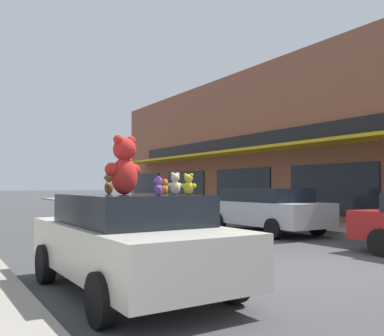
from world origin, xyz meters
name	(u,v)px	position (x,y,z in m)	size (l,w,h in m)	color
ground_plane	(310,271)	(0.00, 0.00, 0.00)	(260.00, 260.00, 0.00)	#424244
storefront_row	(375,145)	(14.20, 8.79, 3.71)	(15.05, 34.07, 7.43)	brown
plush_art_car	(130,240)	(-3.41, 0.26, 0.76)	(2.05, 4.10, 1.42)	beige
teddy_bear_giant	(124,166)	(-3.51, 0.26, 1.83)	(0.66, 0.47, 0.86)	red
teddy_bear_cream	(175,184)	(-2.96, -0.28, 1.57)	(0.24, 0.15, 0.32)	beige
teddy_bear_brown	(109,184)	(-3.58, 0.71, 1.58)	(0.19, 0.25, 0.34)	olive
teddy_bear_orange	(165,187)	(-2.75, 0.44, 1.53)	(0.17, 0.15, 0.23)	orange
teddy_bear_yellow	(189,185)	(-2.85, -0.46, 1.56)	(0.20, 0.20, 0.30)	yellow
teddy_bear_purple	(158,186)	(-3.40, -0.62, 1.54)	(0.15, 0.19, 0.25)	purple
parked_car_far_center	(265,209)	(3.39, 5.12, 0.79)	(1.99, 4.41, 1.46)	#B7B7BC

